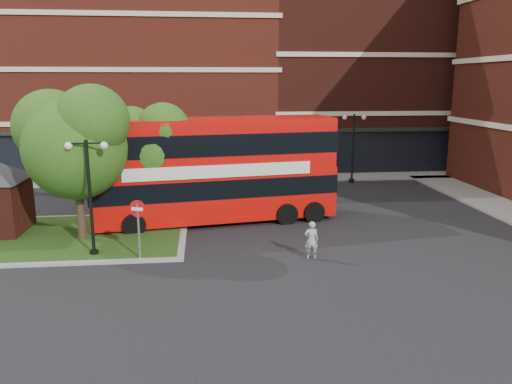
{
  "coord_description": "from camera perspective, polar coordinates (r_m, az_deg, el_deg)",
  "views": [
    {
      "loc": [
        -0.77,
        -20.5,
        7.32
      ],
      "look_at": [
        1.73,
        3.17,
        2.0
      ],
      "focal_mm": 35.0,
      "sensor_mm": 36.0,
      "label": 1
    }
  ],
  "objects": [
    {
      "name": "bus",
      "position": [
        26.0,
        -4.74,
        3.31
      ],
      "size": [
        12.84,
        4.81,
        4.79
      ],
      "rotation": [
        0.0,
        0.0,
        0.16
      ],
      "color": "#C10C07",
      "rests_on": "ground"
    },
    {
      "name": "traffic_island",
      "position": [
        25.64,
        -22.21,
        -4.8
      ],
      "size": [
        12.6,
        7.6,
        0.15
      ],
      "color": "gray",
      "rests_on": "ground"
    },
    {
      "name": "car_silver",
      "position": [
        37.13,
        -3.9,
        2.28
      ],
      "size": [
        4.2,
        2.09,
        1.37
      ],
      "primitive_type": "imported",
      "rotation": [
        0.0,
        0.0,
        1.45
      ],
      "color": "silver",
      "rests_on": "ground"
    },
    {
      "name": "car_white",
      "position": [
        36.15,
        3.97,
        2.17
      ],
      "size": [
        4.98,
        2.26,
        1.59
      ],
      "primitive_type": "imported",
      "rotation": [
        0.0,
        0.0,
        1.69
      ],
      "color": "silver",
      "rests_on": "ground"
    },
    {
      "name": "lamp_far_right",
      "position": [
        36.9,
        11.04,
        5.37
      ],
      "size": [
        1.72,
        0.36,
        5.0
      ],
      "color": "black",
      "rests_on": "ground"
    },
    {
      "name": "woman",
      "position": [
        21.09,
        6.35,
        -5.47
      ],
      "size": [
        0.63,
        0.45,
        1.62
      ],
      "primitive_type": "imported",
      "rotation": [
        0.0,
        0.0,
        3.04
      ],
      "color": "#98999B",
      "rests_on": "ground"
    },
    {
      "name": "ground",
      "position": [
        21.79,
        -3.68,
        -7.07
      ],
      "size": [
        120.0,
        120.0,
        0.0
      ],
      "primitive_type": "plane",
      "color": "black",
      "rests_on": "ground"
    },
    {
      "name": "lamp_island",
      "position": [
        21.71,
        -18.47,
        -0.01
      ],
      "size": [
        1.72,
        0.36,
        5.0
      ],
      "color": "black",
      "rests_on": "ground"
    },
    {
      "name": "tree_island_east",
      "position": [
        25.91,
        -12.27,
        5.49
      ],
      "size": [
        4.46,
        3.9,
        6.29
      ],
      "color": "#2D2116",
      "rests_on": "ground"
    },
    {
      "name": "lamp_far_left",
      "position": [
        35.4,
        -1.5,
        5.3
      ],
      "size": [
        1.72,
        0.36,
        5.0
      ],
      "color": "black",
      "rests_on": "ground"
    },
    {
      "name": "pavement_far",
      "position": [
        37.72,
        -4.74,
        1.46
      ],
      "size": [
        44.0,
        3.0,
        0.12
      ],
      "primitive_type": "cube",
      "color": "slate",
      "rests_on": "ground"
    },
    {
      "name": "no_entry_sign",
      "position": [
        20.92,
        -13.33,
        -2.91
      ],
      "size": [
        0.69,
        0.32,
        2.6
      ],
      "rotation": [
        0.0,
        0.0,
        -0.38
      ],
      "color": "slate",
      "rests_on": "ground"
    },
    {
      "name": "terrace_far_left",
      "position": [
        45.09,
        -15.59,
        11.74
      ],
      "size": [
        26.0,
        12.0,
        14.0
      ],
      "primitive_type": "cube",
      "color": "maroon",
      "rests_on": "ground"
    },
    {
      "name": "tree_island_west",
      "position": [
        23.94,
        -20.18,
        5.77
      ],
      "size": [
        5.4,
        4.71,
        7.21
      ],
      "color": "#2D2116",
      "rests_on": "ground"
    },
    {
      "name": "terrace_far_right",
      "position": [
        46.9,
        12.67,
        13.13
      ],
      "size": [
        18.0,
        12.0,
        16.0
      ],
      "primitive_type": "cube",
      "color": "#471911",
      "rests_on": "ground"
    }
  ]
}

